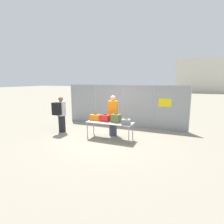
{
  "coord_description": "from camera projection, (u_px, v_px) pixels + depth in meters",
  "views": [
    {
      "loc": [
        2.95,
        -6.67,
        2.43
      ],
      "look_at": [
        0.06,
        0.42,
        1.05
      ],
      "focal_mm": 28.0,
      "sensor_mm": 36.0,
      "label": 1
    }
  ],
  "objects": [
    {
      "name": "ground_plane",
      "position": [
        107.0,
        137.0,
        7.6
      ],
      "size": [
        120.0,
        120.0,
        0.0
      ],
      "primitive_type": "plane",
      "color": "gray"
    },
    {
      "name": "suitcase_orange",
      "position": [
        95.0,
        117.0,
        7.57
      ],
      "size": [
        0.45,
        0.3,
        0.27
      ],
      "color": "orange",
      "rests_on": "inspection_table"
    },
    {
      "name": "fence_section",
      "position": [
        123.0,
        105.0,
        9.35
      ],
      "size": [
        6.62,
        0.07,
        2.21
      ],
      "color": "#9EA0A5",
      "rests_on": "ground_plane"
    },
    {
      "name": "distant_hangar",
      "position": [
        200.0,
        76.0,
        38.86
      ],
      "size": [
        10.18,
        10.35,
        6.84
      ],
      "color": "beige",
      "rests_on": "ground_plane"
    },
    {
      "name": "suitcase_olive",
      "position": [
        116.0,
        118.0,
        7.16
      ],
      "size": [
        0.4,
        0.32,
        0.36
      ],
      "color": "#566033",
      "rests_on": "inspection_table"
    },
    {
      "name": "suitcase_red",
      "position": [
        105.0,
        118.0,
        7.36
      ],
      "size": [
        0.42,
        0.32,
        0.29
      ],
      "color": "red",
      "rests_on": "inspection_table"
    },
    {
      "name": "security_worker_near",
      "position": [
        113.0,
        115.0,
        7.72
      ],
      "size": [
        0.44,
        0.44,
        1.79
      ],
      "rotation": [
        0.0,
        0.0,
        2.97
      ],
      "color": "#383D4C",
      "rests_on": "ground_plane"
    },
    {
      "name": "traveler_hooded",
      "position": [
        61.0,
        113.0,
        8.18
      ],
      "size": [
        0.42,
        0.65,
        1.69
      ],
      "rotation": [
        0.0,
        0.0,
        0.16
      ],
      "color": "black",
      "rests_on": "ground_plane"
    },
    {
      "name": "utility_trailer",
      "position": [
        145.0,
        113.0,
        10.95
      ],
      "size": [
        3.32,
        2.16,
        0.74
      ],
      "color": "#B2B2B7",
      "rests_on": "ground_plane"
    },
    {
      "name": "inspection_table",
      "position": [
        110.0,
        123.0,
        7.24
      ],
      "size": [
        1.94,
        0.69,
        0.73
      ],
      "color": "#B2B2AD",
      "rests_on": "ground_plane"
    },
    {
      "name": "suitcase_grey",
      "position": [
        126.0,
        122.0,
        6.85
      ],
      "size": [
        0.37,
        0.37,
        0.23
      ],
      "color": "slate",
      "rests_on": "inspection_table"
    }
  ]
}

